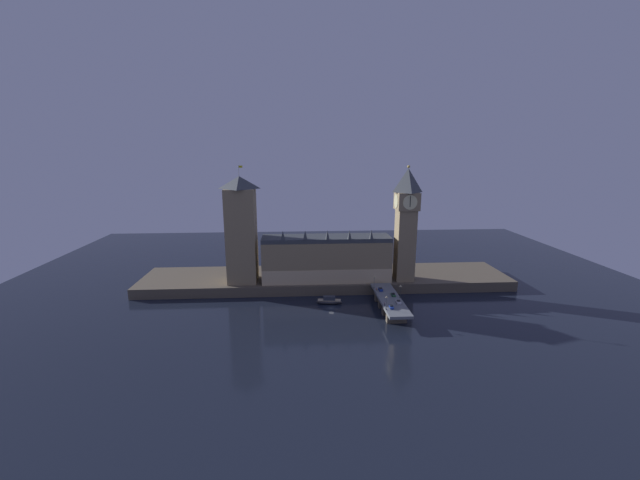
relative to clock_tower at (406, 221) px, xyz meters
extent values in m
plane|color=black|center=(-44.80, -26.69, -40.83)|extent=(400.00, 400.00, 0.00)
cube|color=brown|center=(-44.80, 12.31, -37.90)|extent=(220.00, 42.00, 5.85)
cube|color=#8E7A56|center=(-45.28, 2.97, -23.22)|extent=(73.82, 18.32, 23.52)
cube|color=#D5B989|center=(-45.28, -6.31, -30.74)|extent=(73.82, 0.20, 8.47)
cube|color=#383D42|center=(-45.28, 2.97, -10.26)|extent=(73.82, 16.86, 2.40)
cone|color=#383D42|center=(-69.89, -4.81, -6.47)|extent=(2.40, 2.40, 5.17)
cone|color=#383D42|center=(-57.59, -4.81, -6.47)|extent=(2.40, 2.40, 5.17)
cone|color=#383D42|center=(-45.28, -4.81, -6.47)|extent=(2.40, 2.40, 5.17)
cone|color=#383D42|center=(-32.98, -4.81, -6.47)|extent=(2.40, 2.40, 5.17)
cone|color=#383D42|center=(-20.68, -4.81, -6.47)|extent=(2.40, 2.40, 5.17)
cube|color=#8E7A56|center=(0.00, 0.00, -14.26)|extent=(10.38, 10.38, 41.44)
cube|color=#8E7A56|center=(0.00, 0.00, 11.40)|extent=(12.25, 12.25, 9.87)
cylinder|color=beige|center=(0.00, -6.25, 11.40)|extent=(8.06, 0.25, 8.06)
cylinder|color=beige|center=(0.00, 6.25, 11.40)|extent=(8.06, 0.25, 8.06)
cylinder|color=beige|center=(6.25, 0.00, 11.40)|extent=(0.25, 8.06, 8.06)
cylinder|color=beige|center=(-6.25, 0.00, 11.40)|extent=(0.25, 8.06, 8.06)
cube|color=black|center=(0.00, -6.43, 12.00)|extent=(0.36, 0.10, 6.05)
pyramid|color=#383D42|center=(0.00, 0.00, 22.99)|extent=(12.25, 12.25, 13.31)
sphere|color=gold|center=(0.00, 0.00, 30.45)|extent=(1.60, 1.60, 1.60)
cube|color=#8E7A56|center=(-93.52, 2.95, -8.16)|extent=(16.28, 16.28, 53.63)
pyramid|color=#383D42|center=(-93.52, 2.95, 22.05)|extent=(16.61, 16.61, 6.81)
cylinder|color=#99999E|center=(-93.52, 2.95, 28.46)|extent=(0.24, 0.24, 6.00)
cube|color=gold|center=(-92.42, 2.95, 30.56)|extent=(2.00, 0.08, 1.20)
cube|color=slate|center=(-15.51, -31.69, -34.65)|extent=(11.08, 46.00, 1.40)
cube|color=brown|center=(-15.51, -45.49, -38.09)|extent=(9.42, 3.20, 5.47)
cube|color=brown|center=(-15.51, -36.29, -38.09)|extent=(9.42, 3.20, 5.47)
cube|color=brown|center=(-15.51, -27.09, -38.09)|extent=(9.42, 3.20, 5.47)
cube|color=brown|center=(-15.51, -17.89, -38.09)|extent=(9.42, 3.20, 5.47)
cube|color=navy|center=(-17.95, -20.71, -33.30)|extent=(1.93, 3.97, 0.96)
cube|color=black|center=(-17.95, -20.71, -32.59)|extent=(1.58, 1.79, 0.45)
cylinder|color=black|center=(-18.86, -19.48, -33.63)|extent=(0.22, 0.64, 0.64)
cylinder|color=black|center=(-17.03, -19.48, -33.63)|extent=(0.22, 0.64, 0.64)
cylinder|color=black|center=(-18.86, -21.94, -33.63)|extent=(0.22, 0.64, 0.64)
cylinder|color=black|center=(-17.03, -21.94, -33.63)|extent=(0.22, 0.64, 0.64)
cube|color=navy|center=(-17.95, -44.71, -33.34)|extent=(1.72, 3.93, 0.88)
cube|color=black|center=(-17.95, -44.71, -32.67)|extent=(1.41, 1.77, 0.45)
cylinder|color=black|center=(-18.77, -43.49, -33.63)|extent=(0.22, 0.64, 0.64)
cylinder|color=black|center=(-17.13, -43.49, -33.63)|extent=(0.22, 0.64, 0.64)
cylinder|color=black|center=(-18.77, -45.93, -33.63)|extent=(0.22, 0.64, 0.64)
cylinder|color=black|center=(-17.13, -45.93, -33.63)|extent=(0.22, 0.64, 0.64)
cube|color=silver|center=(-13.07, -39.02, -33.31)|extent=(1.91, 3.85, 0.95)
cube|color=black|center=(-13.07, -39.02, -32.61)|extent=(1.56, 1.73, 0.45)
cylinder|color=black|center=(-12.17, -40.21, -33.63)|extent=(0.22, 0.64, 0.64)
cylinder|color=black|center=(-13.98, -40.21, -33.63)|extent=(0.22, 0.64, 0.64)
cylinder|color=black|center=(-12.17, -37.83, -33.63)|extent=(0.22, 0.64, 0.64)
cylinder|color=black|center=(-13.98, -37.83, -33.63)|extent=(0.22, 0.64, 0.64)
cube|color=#235633|center=(-13.07, -28.68, -33.43)|extent=(1.79, 4.28, 0.70)
cube|color=black|center=(-13.07, -28.68, -32.85)|extent=(1.47, 1.93, 0.45)
cylinder|color=black|center=(-12.22, -30.01, -33.63)|extent=(0.22, 0.64, 0.64)
cylinder|color=black|center=(-13.92, -30.01, -33.63)|extent=(0.22, 0.64, 0.64)
cylinder|color=black|center=(-12.22, -27.36, -33.63)|extent=(0.22, 0.64, 0.64)
cylinder|color=black|center=(-13.92, -27.36, -33.63)|extent=(0.22, 0.64, 0.64)
cylinder|color=black|center=(-20.39, -41.36, -33.55)|extent=(0.28, 0.28, 0.80)
cylinder|color=#47384C|center=(-20.39, -41.36, -32.81)|extent=(0.38, 0.38, 0.67)
sphere|color=tan|center=(-20.39, -41.36, -32.37)|extent=(0.22, 0.22, 0.22)
cylinder|color=black|center=(-20.39, -21.07, -33.58)|extent=(0.28, 0.28, 0.75)
cylinder|color=maroon|center=(-20.39, -21.07, -32.89)|extent=(0.38, 0.38, 0.63)
sphere|color=tan|center=(-20.39, -21.07, -32.47)|extent=(0.20, 0.20, 0.20)
cylinder|color=#2D3333|center=(-20.79, -46.41, -33.70)|extent=(0.56, 0.56, 0.50)
cylinder|color=#2D3333|center=(-20.79, -46.41, -30.77)|extent=(0.18, 0.18, 5.37)
sphere|color=#F9E5A3|center=(-20.79, -46.41, -27.54)|extent=(0.60, 0.60, 0.60)
sphere|color=#F9E5A3|center=(-21.24, -46.41, -27.89)|extent=(0.44, 0.44, 0.44)
sphere|color=#F9E5A3|center=(-20.34, -46.41, -27.89)|extent=(0.44, 0.44, 0.44)
cylinder|color=#2D3333|center=(-10.23, -31.69, -33.70)|extent=(0.56, 0.56, 0.50)
cylinder|color=#2D3333|center=(-10.23, -31.69, -30.78)|extent=(0.18, 0.18, 5.35)
sphere|color=#F9E5A3|center=(-10.23, -31.69, -27.56)|extent=(0.60, 0.60, 0.60)
sphere|color=#F9E5A3|center=(-10.68, -31.69, -27.91)|extent=(0.44, 0.44, 0.44)
sphere|color=#F9E5A3|center=(-9.78, -31.69, -27.91)|extent=(0.44, 0.44, 0.44)
cylinder|color=#2D3333|center=(-20.79, -16.97, -33.70)|extent=(0.56, 0.56, 0.50)
cylinder|color=#2D3333|center=(-20.79, -16.97, -30.54)|extent=(0.18, 0.18, 5.84)
sphere|color=#F9E5A3|center=(-20.79, -16.97, -27.07)|extent=(0.60, 0.60, 0.60)
sphere|color=#F9E5A3|center=(-21.24, -16.97, -27.42)|extent=(0.44, 0.44, 0.44)
sphere|color=#F9E5A3|center=(-20.34, -16.97, -27.42)|extent=(0.44, 0.44, 0.44)
ellipsoid|color=#28282D|center=(-45.45, -20.45, -39.76)|extent=(14.26, 5.68, 2.13)
cube|color=tan|center=(-45.45, -20.45, -38.79)|extent=(12.51, 4.66, 0.24)
cube|color=#2D333D|center=(-45.45, -20.45, -37.60)|extent=(6.49, 3.26, 2.13)
camera|label=1|loc=(-62.48, -216.38, 39.02)|focal=22.00mm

